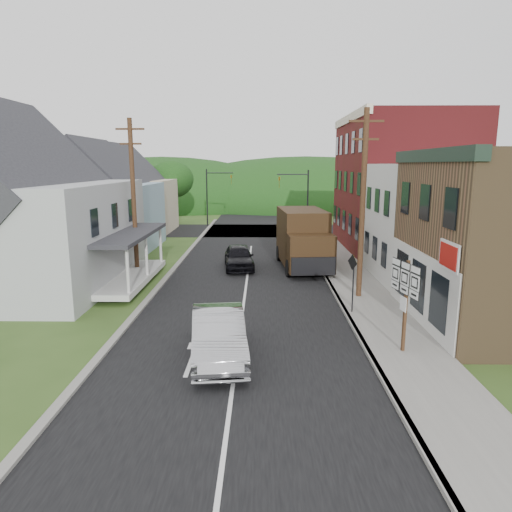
{
  "coord_description": "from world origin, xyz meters",
  "views": [
    {
      "loc": [
        0.86,
        -18.09,
        6.45
      ],
      "look_at": [
        0.57,
        3.1,
        2.2
      ],
      "focal_mm": 32.0,
      "sensor_mm": 36.0,
      "label": 1
    }
  ],
  "objects_px": {
    "silver_sedan": "(219,335)",
    "delivery_van": "(303,239)",
    "dark_sedan": "(239,257)",
    "route_sign_cluster": "(405,293)",
    "warning_sign": "(353,275)"
  },
  "relations": [
    {
      "from": "silver_sedan",
      "to": "delivery_van",
      "type": "relative_size",
      "value": 0.73
    },
    {
      "from": "silver_sedan",
      "to": "warning_sign",
      "type": "distance_m",
      "value": 7.14
    },
    {
      "from": "route_sign_cluster",
      "to": "warning_sign",
      "type": "bearing_deg",
      "value": 90.55
    },
    {
      "from": "silver_sedan",
      "to": "route_sign_cluster",
      "type": "height_order",
      "value": "route_sign_cluster"
    },
    {
      "from": "dark_sedan",
      "to": "warning_sign",
      "type": "bearing_deg",
      "value": -65.1
    },
    {
      "from": "dark_sedan",
      "to": "route_sign_cluster",
      "type": "height_order",
      "value": "route_sign_cluster"
    },
    {
      "from": "dark_sedan",
      "to": "route_sign_cluster",
      "type": "distance_m",
      "value": 14.73
    },
    {
      "from": "dark_sedan",
      "to": "warning_sign",
      "type": "xyz_separation_m",
      "value": [
        5.38,
        -8.99,
        1.04
      ]
    },
    {
      "from": "silver_sedan",
      "to": "route_sign_cluster",
      "type": "bearing_deg",
      "value": -4.06
    },
    {
      "from": "silver_sedan",
      "to": "delivery_van",
      "type": "distance_m",
      "value": 14.43
    },
    {
      "from": "warning_sign",
      "to": "route_sign_cluster",
      "type": "bearing_deg",
      "value": -99.97
    },
    {
      "from": "delivery_van",
      "to": "dark_sedan",
      "type": "bearing_deg",
      "value": 178.12
    },
    {
      "from": "warning_sign",
      "to": "delivery_van",
      "type": "bearing_deg",
      "value": 76.17
    },
    {
      "from": "silver_sedan",
      "to": "route_sign_cluster",
      "type": "distance_m",
      "value": 6.45
    },
    {
      "from": "dark_sedan",
      "to": "route_sign_cluster",
      "type": "bearing_deg",
      "value": -70.61
    }
  ]
}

